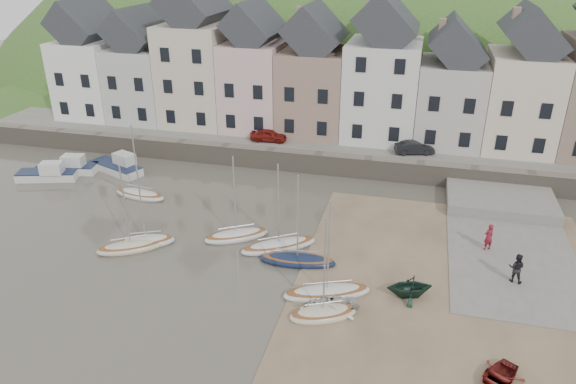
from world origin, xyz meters
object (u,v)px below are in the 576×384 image
(person_red, at_px, (489,237))
(rowboat_green, at_px, (410,286))
(rowboat_white, at_px, (328,306))
(rowboat_red, at_px, (497,377))
(car_right, at_px, (415,148))
(sailboat_0, at_px, (140,194))
(car_left, at_px, (268,135))
(person_dark, at_px, (516,268))

(person_red, bearing_deg, rowboat_green, 19.14)
(rowboat_white, height_order, rowboat_red, rowboat_white)
(person_red, distance_m, car_right, 14.06)
(rowboat_green, distance_m, car_right, 19.52)
(sailboat_0, xyz_separation_m, car_right, (21.01, 11.16, 1.90))
(rowboat_green, bearing_deg, rowboat_red, 18.18)
(car_left, bearing_deg, sailboat_0, 142.94)
(rowboat_white, bearing_deg, person_dark, 92.83)
(person_red, distance_m, car_left, 22.86)
(car_right, bearing_deg, person_dark, -173.53)
(rowboat_green, bearing_deg, person_dark, 98.09)
(rowboat_white, xyz_separation_m, rowboat_green, (4.24, 2.49, 0.35))
(sailboat_0, bearing_deg, rowboat_white, -31.87)
(car_left, xyz_separation_m, car_right, (13.46, 0.00, -0.02))
(rowboat_green, relative_size, rowboat_red, 0.98)
(sailboat_0, distance_m, car_right, 23.86)
(rowboat_red, relative_size, car_left, 0.78)
(person_red, bearing_deg, car_left, -69.23)
(person_red, xyz_separation_m, car_right, (-5.34, 12.96, 1.11))
(person_dark, xyz_separation_m, car_left, (-20.09, 16.44, 1.13))
(sailboat_0, relative_size, rowboat_white, 1.93)
(rowboat_red, xyz_separation_m, person_dark, (1.77, 8.76, 0.72))
(person_red, bearing_deg, rowboat_red, 53.08)
(rowboat_white, xyz_separation_m, rowboat_red, (8.51, -3.26, -0.06))
(rowboat_green, height_order, person_dark, person_dark)
(rowboat_white, bearing_deg, car_right, 145.20)
(sailboat_0, bearing_deg, person_red, -3.90)
(sailboat_0, relative_size, car_left, 1.85)
(rowboat_red, height_order, car_left, car_left)
(rowboat_red, bearing_deg, rowboat_green, 158.20)
(rowboat_red, xyz_separation_m, car_left, (-18.32, 25.20, 1.85))
(sailboat_0, bearing_deg, car_right, 27.98)
(rowboat_red, bearing_deg, sailboat_0, -176.92)
(rowboat_white, distance_m, car_left, 24.10)
(sailboat_0, xyz_separation_m, car_left, (7.55, 11.16, 1.92))
(person_dark, distance_m, car_left, 25.98)
(person_dark, bearing_deg, car_right, -53.83)
(rowboat_white, height_order, car_right, car_right)
(person_red, distance_m, person_dark, 3.71)
(person_dark, bearing_deg, rowboat_red, 92.76)
(rowboat_green, height_order, car_right, car_right)
(person_red, xyz_separation_m, car_left, (-18.80, 12.96, 1.13))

